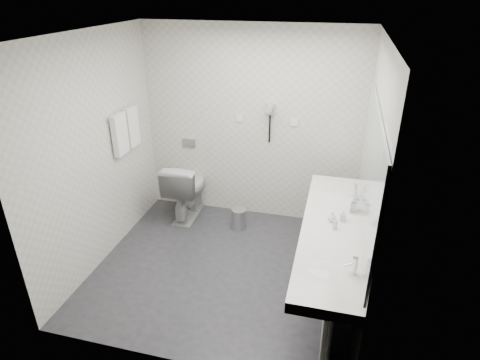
# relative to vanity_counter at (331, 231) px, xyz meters

# --- Properties ---
(floor) EXTENTS (2.80, 2.80, 0.00)m
(floor) POSITION_rel_vanity_counter_xyz_m (-1.12, 0.20, -0.80)
(floor) COLOR #2B2A2F
(floor) RESTS_ON ground
(ceiling) EXTENTS (2.80, 2.80, 0.00)m
(ceiling) POSITION_rel_vanity_counter_xyz_m (-1.12, 0.20, 1.70)
(ceiling) COLOR silver
(ceiling) RESTS_ON wall_back
(wall_back) EXTENTS (2.80, 0.00, 2.80)m
(wall_back) POSITION_rel_vanity_counter_xyz_m (-1.12, 1.50, 0.45)
(wall_back) COLOR beige
(wall_back) RESTS_ON floor
(wall_front) EXTENTS (2.80, 0.00, 2.80)m
(wall_front) POSITION_rel_vanity_counter_xyz_m (-1.12, -1.10, 0.45)
(wall_front) COLOR beige
(wall_front) RESTS_ON floor
(wall_left) EXTENTS (0.00, 2.60, 2.60)m
(wall_left) POSITION_rel_vanity_counter_xyz_m (-2.52, 0.20, 0.45)
(wall_left) COLOR beige
(wall_left) RESTS_ON floor
(wall_right) EXTENTS (0.00, 2.60, 2.60)m
(wall_right) POSITION_rel_vanity_counter_xyz_m (0.27, 0.20, 0.45)
(wall_right) COLOR beige
(wall_right) RESTS_ON floor
(vanity_counter) EXTENTS (0.55, 2.20, 0.10)m
(vanity_counter) POSITION_rel_vanity_counter_xyz_m (0.00, 0.00, 0.00)
(vanity_counter) COLOR silver
(vanity_counter) RESTS_ON floor
(vanity_panel) EXTENTS (0.03, 2.15, 0.75)m
(vanity_panel) POSITION_rel_vanity_counter_xyz_m (0.02, 0.00, -0.42)
(vanity_panel) COLOR gray
(vanity_panel) RESTS_ON floor
(vanity_post_near) EXTENTS (0.06, 0.06, 0.75)m
(vanity_post_near) POSITION_rel_vanity_counter_xyz_m (0.05, -1.04, -0.42)
(vanity_post_near) COLOR silver
(vanity_post_near) RESTS_ON floor
(vanity_post_far) EXTENTS (0.06, 0.06, 0.75)m
(vanity_post_far) POSITION_rel_vanity_counter_xyz_m (0.05, 1.04, -0.42)
(vanity_post_far) COLOR silver
(vanity_post_far) RESTS_ON floor
(mirror) EXTENTS (0.02, 2.20, 1.05)m
(mirror) POSITION_rel_vanity_counter_xyz_m (0.26, 0.00, 0.65)
(mirror) COLOR #B2BCC6
(mirror) RESTS_ON wall_right
(basin_near) EXTENTS (0.40, 0.31, 0.05)m
(basin_near) POSITION_rel_vanity_counter_xyz_m (0.00, -0.65, 0.04)
(basin_near) COLOR white
(basin_near) RESTS_ON vanity_counter
(basin_far) EXTENTS (0.40, 0.31, 0.05)m
(basin_far) POSITION_rel_vanity_counter_xyz_m (0.00, 0.65, 0.04)
(basin_far) COLOR white
(basin_far) RESTS_ON vanity_counter
(faucet_near) EXTENTS (0.04, 0.04, 0.15)m
(faucet_near) POSITION_rel_vanity_counter_xyz_m (0.19, -0.65, 0.12)
(faucet_near) COLOR silver
(faucet_near) RESTS_ON vanity_counter
(faucet_far) EXTENTS (0.04, 0.04, 0.15)m
(faucet_far) POSITION_rel_vanity_counter_xyz_m (0.19, 0.65, 0.12)
(faucet_far) COLOR silver
(faucet_far) RESTS_ON vanity_counter
(soap_bottle_a) EXTENTS (0.06, 0.06, 0.11)m
(soap_bottle_a) POSITION_rel_vanity_counter_xyz_m (0.09, 0.13, 0.11)
(soap_bottle_a) COLOR beige
(soap_bottle_a) RESTS_ON vanity_counter
(soap_bottle_b) EXTENTS (0.11, 0.11, 0.10)m
(soap_bottle_b) POSITION_rel_vanity_counter_xyz_m (-0.01, 0.10, 0.10)
(soap_bottle_b) COLOR beige
(soap_bottle_b) RESTS_ON vanity_counter
(soap_bottle_c) EXTENTS (0.06, 0.06, 0.12)m
(soap_bottle_c) POSITION_rel_vanity_counter_xyz_m (0.02, -0.03, 0.11)
(soap_bottle_c) COLOR beige
(soap_bottle_c) RESTS_ON vanity_counter
(glass_left) EXTENTS (0.06, 0.06, 0.11)m
(glass_left) POSITION_rel_vanity_counter_xyz_m (0.18, 0.31, 0.10)
(glass_left) COLOR silver
(glass_left) RESTS_ON vanity_counter
(glass_right) EXTENTS (0.07, 0.07, 0.12)m
(glass_right) POSITION_rel_vanity_counter_xyz_m (0.21, 0.37, 0.11)
(glass_right) COLOR silver
(glass_right) RESTS_ON vanity_counter
(toilet) EXTENTS (0.46, 0.80, 0.81)m
(toilet) POSITION_rel_vanity_counter_xyz_m (-1.93, 1.20, -0.40)
(toilet) COLOR white
(toilet) RESTS_ON floor
(flush_plate) EXTENTS (0.18, 0.02, 0.12)m
(flush_plate) POSITION_rel_vanity_counter_xyz_m (-1.98, 1.49, 0.15)
(flush_plate) COLOR #B2B5BA
(flush_plate) RESTS_ON wall_back
(pedal_bin) EXTENTS (0.24, 0.24, 0.26)m
(pedal_bin) POSITION_rel_vanity_counter_xyz_m (-1.17, 1.04, -0.67)
(pedal_bin) COLOR #B2B5BA
(pedal_bin) RESTS_ON floor
(bin_lid) EXTENTS (0.19, 0.19, 0.02)m
(bin_lid) POSITION_rel_vanity_counter_xyz_m (-1.17, 1.04, -0.53)
(bin_lid) COLOR #B2B5BA
(bin_lid) RESTS_ON pedal_bin
(towel_rail) EXTENTS (0.02, 0.62, 0.02)m
(towel_rail) POSITION_rel_vanity_counter_xyz_m (-2.47, 0.75, 0.75)
(towel_rail) COLOR silver
(towel_rail) RESTS_ON wall_left
(towel_near) EXTENTS (0.07, 0.24, 0.48)m
(towel_near) POSITION_rel_vanity_counter_xyz_m (-2.46, 0.61, 0.53)
(towel_near) COLOR white
(towel_near) RESTS_ON towel_rail
(towel_far) EXTENTS (0.07, 0.24, 0.48)m
(towel_far) POSITION_rel_vanity_counter_xyz_m (-2.46, 0.89, 0.53)
(towel_far) COLOR white
(towel_far) RESTS_ON towel_rail
(dryer_cradle) EXTENTS (0.10, 0.04, 0.14)m
(dryer_cradle) POSITION_rel_vanity_counter_xyz_m (-0.88, 1.47, 0.70)
(dryer_cradle) COLOR #9D9CA2
(dryer_cradle) RESTS_ON wall_back
(dryer_barrel) EXTENTS (0.08, 0.14, 0.08)m
(dryer_barrel) POSITION_rel_vanity_counter_xyz_m (-0.88, 1.40, 0.73)
(dryer_barrel) COLOR #9D9CA2
(dryer_barrel) RESTS_ON dryer_cradle
(dryer_cord) EXTENTS (0.02, 0.02, 0.35)m
(dryer_cord) POSITION_rel_vanity_counter_xyz_m (-0.88, 1.46, 0.45)
(dryer_cord) COLOR black
(dryer_cord) RESTS_ON dryer_cradle
(switch_plate_a) EXTENTS (0.09, 0.02, 0.09)m
(switch_plate_a) POSITION_rel_vanity_counter_xyz_m (-1.27, 1.49, 0.55)
(switch_plate_a) COLOR white
(switch_plate_a) RESTS_ON wall_back
(switch_plate_b) EXTENTS (0.09, 0.02, 0.09)m
(switch_plate_b) POSITION_rel_vanity_counter_xyz_m (-0.57, 1.49, 0.55)
(switch_plate_b) COLOR white
(switch_plate_b) RESTS_ON wall_back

